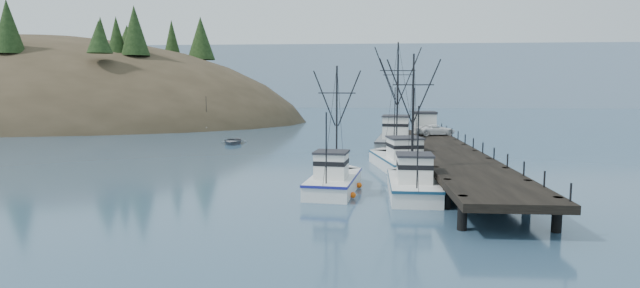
{
  "coord_description": "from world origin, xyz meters",
  "views": [
    {
      "loc": [
        5.47,
        -32.15,
        8.2
      ],
      "look_at": [
        1.75,
        15.97,
        2.5
      ],
      "focal_mm": 28.0,
      "sensor_mm": 36.0,
      "label": 1
    }
  ],
  "objects_px": {
    "trawler_mid": "(335,180)",
    "trawler_far": "(399,160)",
    "trawler_near": "(412,184)",
    "work_vessel": "(396,141)",
    "pickup_truck": "(436,130)",
    "motorboat": "(233,144)",
    "pier_shed": "(424,122)",
    "pier": "(447,153)"
  },
  "relations": [
    {
      "from": "trawler_mid",
      "to": "trawler_far",
      "type": "distance_m",
      "value": 12.58
    },
    {
      "from": "trawler_near",
      "to": "trawler_mid",
      "type": "bearing_deg",
      "value": 171.37
    },
    {
      "from": "work_vessel",
      "to": "pickup_truck",
      "type": "height_order",
      "value": "work_vessel"
    },
    {
      "from": "work_vessel",
      "to": "motorboat",
      "type": "height_order",
      "value": "work_vessel"
    },
    {
      "from": "trawler_far",
      "to": "work_vessel",
      "type": "xyz_separation_m",
      "value": [
        0.67,
        12.99,
        0.41
      ]
    },
    {
      "from": "trawler_near",
      "to": "pier_shed",
      "type": "xyz_separation_m",
      "value": [
        4.52,
        28.74,
        2.6
      ]
    },
    {
      "from": "pier",
      "to": "motorboat",
      "type": "height_order",
      "value": "pier"
    },
    {
      "from": "work_vessel",
      "to": "pickup_truck",
      "type": "distance_m",
      "value": 5.07
    },
    {
      "from": "trawler_near",
      "to": "trawler_far",
      "type": "xyz_separation_m",
      "value": [
        -0.0,
        12.0,
        0.0
      ]
    },
    {
      "from": "pickup_truck",
      "to": "motorboat",
      "type": "bearing_deg",
      "value": 62.1
    },
    {
      "from": "trawler_far",
      "to": "motorboat",
      "type": "distance_m",
      "value": 28.94
    },
    {
      "from": "work_vessel",
      "to": "pier_shed",
      "type": "xyz_separation_m",
      "value": [
        3.85,
        3.75,
        2.19
      ]
    },
    {
      "from": "trawler_far",
      "to": "pickup_truck",
      "type": "xyz_separation_m",
      "value": [
        5.52,
        13.41,
        1.85
      ]
    },
    {
      "from": "trawler_mid",
      "to": "work_vessel",
      "type": "distance_m",
      "value": 24.98
    },
    {
      "from": "trawler_near",
      "to": "pier",
      "type": "bearing_deg",
      "value": 67.55
    },
    {
      "from": "trawler_near",
      "to": "motorboat",
      "type": "relative_size",
      "value": 2.08
    },
    {
      "from": "trawler_near",
      "to": "work_vessel",
      "type": "height_order",
      "value": "work_vessel"
    },
    {
      "from": "pier_shed",
      "to": "pickup_truck",
      "type": "height_order",
      "value": "pier_shed"
    },
    {
      "from": "pickup_truck",
      "to": "motorboat",
      "type": "height_order",
      "value": "pickup_truck"
    },
    {
      "from": "pier",
      "to": "pickup_truck",
      "type": "bearing_deg",
      "value": 85.81
    },
    {
      "from": "pier",
      "to": "work_vessel",
      "type": "xyz_separation_m",
      "value": [
        -3.77,
        14.25,
        -0.46
      ]
    },
    {
      "from": "pier",
      "to": "trawler_near",
      "type": "xyz_separation_m",
      "value": [
        -4.44,
        -10.74,
        -0.87
      ]
    },
    {
      "from": "trawler_far",
      "to": "pickup_truck",
      "type": "bearing_deg",
      "value": 67.64
    },
    {
      "from": "trawler_mid",
      "to": "pier_shed",
      "type": "bearing_deg",
      "value": 69.46
    },
    {
      "from": "trawler_mid",
      "to": "motorboat",
      "type": "height_order",
      "value": "trawler_mid"
    },
    {
      "from": "pickup_truck",
      "to": "work_vessel",
      "type": "bearing_deg",
      "value": 78.87
    },
    {
      "from": "pier_shed",
      "to": "pickup_truck",
      "type": "distance_m",
      "value": 3.55
    },
    {
      "from": "pickup_truck",
      "to": "pier_shed",
      "type": "bearing_deg",
      "value": 0.59
    },
    {
      "from": "trawler_near",
      "to": "motorboat",
      "type": "bearing_deg",
      "value": 124.92
    },
    {
      "from": "trawler_mid",
      "to": "pier_shed",
      "type": "relative_size",
      "value": 3.14
    },
    {
      "from": "pier",
      "to": "work_vessel",
      "type": "relative_size",
      "value": 2.99
    },
    {
      "from": "trawler_far",
      "to": "pickup_truck",
      "type": "height_order",
      "value": "trawler_far"
    },
    {
      "from": "pier",
      "to": "pickup_truck",
      "type": "height_order",
      "value": "pickup_truck"
    },
    {
      "from": "pier_shed",
      "to": "pier",
      "type": "bearing_deg",
      "value": -90.25
    },
    {
      "from": "pier_shed",
      "to": "pickup_truck",
      "type": "xyz_separation_m",
      "value": [
        1.0,
        -3.33,
        -0.75
      ]
    },
    {
      "from": "pier",
      "to": "pickup_truck",
      "type": "xyz_separation_m",
      "value": [
        1.08,
        14.67,
        0.98
      ]
    },
    {
      "from": "work_vessel",
      "to": "pier_shed",
      "type": "height_order",
      "value": "work_vessel"
    },
    {
      "from": "pier_shed",
      "to": "pickup_truck",
      "type": "relative_size",
      "value": 0.66
    },
    {
      "from": "work_vessel",
      "to": "motorboat",
      "type": "relative_size",
      "value": 2.8
    },
    {
      "from": "pier_shed",
      "to": "work_vessel",
      "type": "bearing_deg",
      "value": -135.77
    },
    {
      "from": "trawler_near",
      "to": "pier_shed",
      "type": "height_order",
      "value": "trawler_near"
    },
    {
      "from": "pier",
      "to": "work_vessel",
      "type": "height_order",
      "value": "work_vessel"
    }
  ]
}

